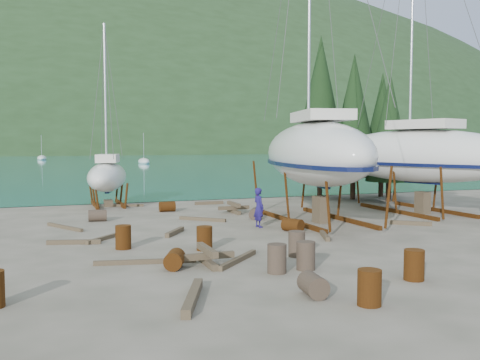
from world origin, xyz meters
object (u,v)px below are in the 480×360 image
object	(u,v)px
large_sailboat_near	(315,153)
small_sailboat_shore	(107,176)
worker	(259,208)
large_sailboat_far	(416,155)

from	to	relation	value
large_sailboat_near	small_sailboat_shore	size ratio (longest dim) A/B	1.89
worker	large_sailboat_far	bearing A→B (deg)	-86.81
large_sailboat_far	small_sailboat_shore	size ratio (longest dim) A/B	1.76
small_sailboat_shore	large_sailboat_near	bearing A→B (deg)	-34.86
large_sailboat_near	worker	world-z (taller)	large_sailboat_near
large_sailboat_far	worker	bearing A→B (deg)	174.21
large_sailboat_near	small_sailboat_shore	bearing A→B (deg)	144.27
large_sailboat_far	small_sailboat_shore	bearing A→B (deg)	133.82
small_sailboat_shore	worker	world-z (taller)	small_sailboat_shore
small_sailboat_shore	worker	size ratio (longest dim) A/B	6.12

